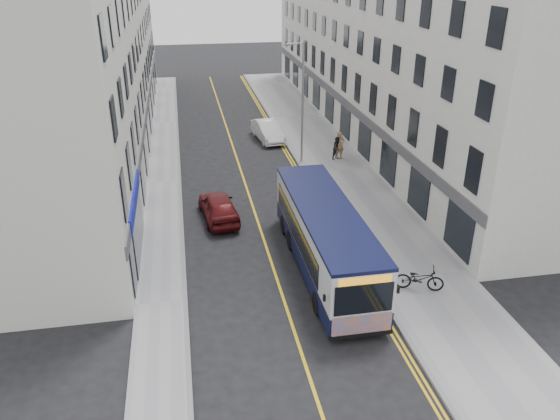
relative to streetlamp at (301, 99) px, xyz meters
name	(u,v)px	position (x,y,z in m)	size (l,w,h in m)	color
ground	(276,277)	(-4.17, -14.00, -4.38)	(140.00, 140.00, 0.00)	black
pavement_east	(338,170)	(2.08, -2.00, -4.32)	(4.50, 64.00, 0.12)	gray
pavement_west	(163,182)	(-9.17, -2.00, -4.32)	(2.00, 64.00, 0.12)	gray
kerb_east	(304,173)	(-0.17, -2.00, -4.32)	(0.18, 64.00, 0.13)	slate
kerb_west	(180,181)	(-8.17, -2.00, -4.32)	(0.18, 64.00, 0.13)	slate
road_centre_line	(243,178)	(-4.17, -2.00, -4.38)	(0.12, 64.00, 0.01)	gold
road_dbl_yellow_inner	(298,174)	(-0.62, -2.00, -4.38)	(0.10, 64.00, 0.01)	gold
road_dbl_yellow_outer	(301,174)	(-0.42, -2.00, -4.38)	(0.10, 64.00, 0.01)	gold
terrace_east	(375,46)	(7.33, 7.00, 2.12)	(6.00, 46.00, 13.00)	silver
terrace_west	(99,54)	(-13.17, 7.00, 2.12)	(6.00, 46.00, 13.00)	silver
streetlamp	(301,99)	(0.00, 0.00, 0.00)	(1.32, 0.18, 8.00)	gray
city_bus	(325,237)	(-1.93, -13.77, -2.71)	(2.47, 10.56, 3.07)	black
bicycle	(420,278)	(1.53, -16.23, -3.73)	(0.70, 2.01, 1.06)	black
pedestrian_near	(340,145)	(2.76, 0.08, -3.31)	(0.69, 0.45, 1.90)	#956C43
pedestrian_far	(337,148)	(2.58, -0.01, -3.47)	(0.77, 0.60, 1.58)	black
car_white	(268,131)	(-1.36, 5.38, -3.64)	(1.56, 4.48, 1.48)	white
car_maroon	(219,207)	(-6.17, -7.72, -3.65)	(1.72, 4.28, 1.46)	#520D10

